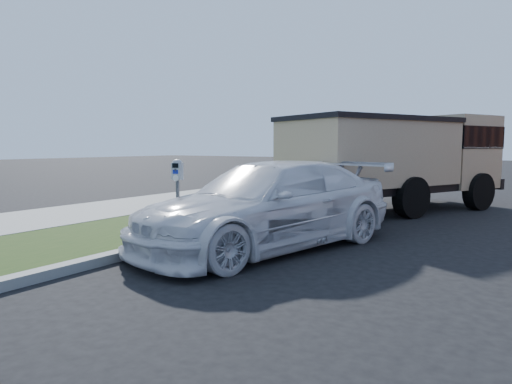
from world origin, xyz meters
The scene contains 5 objects.
ground centered at (0.00, 0.00, 0.00)m, with size 120.00×120.00×0.00m, color black.
streetside centered at (-5.57, 2.00, 0.07)m, with size 6.12×50.00×0.15m.
parking_meter centered at (-2.65, 0.16, 1.22)m, with size 0.23×0.17×1.49m.
white_wagon centered at (-1.03, 0.90, 0.80)m, with size 2.23×5.50×1.59m, color silver.
dump_truck centered at (-0.48, 7.15, 1.56)m, with size 5.31×7.50×2.78m.
Camera 1 is at (3.39, -6.26, 1.89)m, focal length 32.00 mm.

